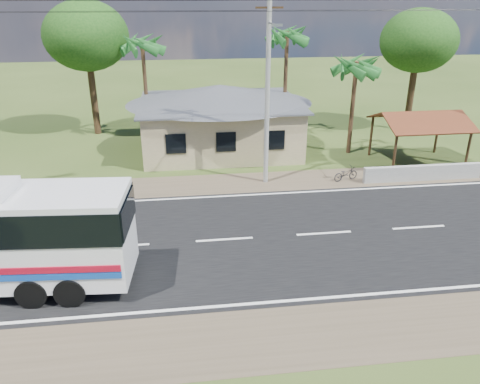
% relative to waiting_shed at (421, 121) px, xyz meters
% --- Properties ---
extents(ground, '(120.00, 120.00, 0.00)m').
position_rel_waiting_shed_xyz_m(ground, '(-13.00, -8.50, -2.73)').
color(ground, '#2D4117').
rests_on(ground, ground).
extents(road, '(120.00, 16.00, 0.03)m').
position_rel_waiting_shed_xyz_m(road, '(-13.00, -8.50, -2.72)').
color(road, black).
rests_on(road, ground).
extents(house, '(12.40, 10.00, 5.00)m').
position_rel_waiting_shed_xyz_m(house, '(-12.00, 4.50, -0.09)').
color(house, tan).
rests_on(house, ground).
extents(waiting_shed, '(5.20, 4.48, 3.35)m').
position_rel_waiting_shed_xyz_m(waiting_shed, '(0.00, 0.00, 0.00)').
color(waiting_shed, '#3B2A15').
rests_on(waiting_shed, ground).
extents(concrete_barrier, '(7.00, 0.30, 0.90)m').
position_rel_waiting_shed_xyz_m(concrete_barrier, '(-1.00, -2.90, -2.28)').
color(concrete_barrier, '#9E9E99').
rests_on(concrete_barrier, ground).
extents(utility_poles, '(32.80, 2.22, 11.00)m').
position_rel_waiting_shed_xyz_m(utility_poles, '(-10.33, -2.01, 3.04)').
color(utility_poles, '#9E9E99').
rests_on(utility_poles, ground).
extents(palm_near, '(2.80, 2.80, 6.70)m').
position_rel_waiting_shed_xyz_m(palm_near, '(-3.50, 2.50, 2.98)').
color(palm_near, '#47301E').
rests_on(palm_near, ground).
extents(palm_mid, '(2.80, 2.80, 8.20)m').
position_rel_waiting_shed_xyz_m(palm_mid, '(-7.00, 7.00, 4.43)').
color(palm_mid, '#47301E').
rests_on(palm_mid, ground).
extents(palm_far, '(2.80, 2.80, 7.70)m').
position_rel_waiting_shed_xyz_m(palm_far, '(-17.00, 7.50, 3.95)').
color(palm_far, '#47301E').
rests_on(palm_far, ground).
extents(tree_behind_house, '(6.00, 6.00, 9.61)m').
position_rel_waiting_shed_xyz_m(tree_behind_house, '(-21.00, 9.50, 4.39)').
color(tree_behind_house, '#47301E').
rests_on(tree_behind_house, ground).
extents(tree_behind_shed, '(5.60, 5.60, 9.02)m').
position_rel_waiting_shed_xyz_m(tree_behind_shed, '(3.00, 7.50, 3.95)').
color(tree_behind_shed, '#47301E').
rests_on(tree_behind_shed, ground).
extents(motorcycle, '(1.66, 0.99, 0.82)m').
position_rel_waiting_shed_xyz_m(motorcycle, '(-5.39, -2.38, -2.32)').
color(motorcycle, black).
rests_on(motorcycle, ground).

